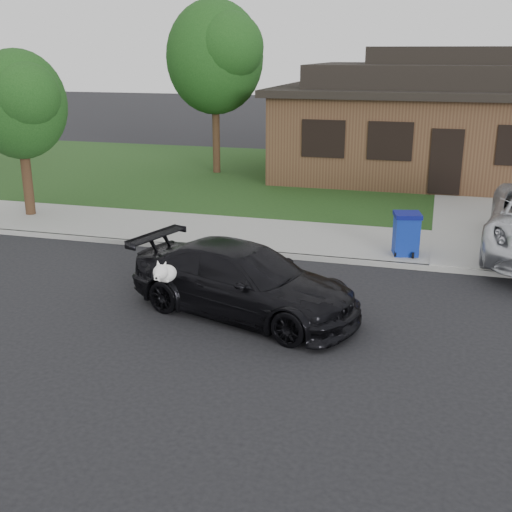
# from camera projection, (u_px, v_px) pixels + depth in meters

# --- Properties ---
(ground) EXTENTS (120.00, 120.00, 0.00)m
(ground) POSITION_uv_depth(u_px,v_px,m) (216.00, 311.00, 11.93)
(ground) COLOR black
(ground) RESTS_ON ground
(sidewalk) EXTENTS (60.00, 3.00, 0.12)m
(sidewalk) POSITION_uv_depth(u_px,v_px,m) (280.00, 237.00, 16.49)
(sidewalk) COLOR gray
(sidewalk) RESTS_ON ground
(curb) EXTENTS (60.00, 0.12, 0.12)m
(curb) POSITION_uv_depth(u_px,v_px,m) (265.00, 254.00, 15.12)
(curb) COLOR gray
(curb) RESTS_ON ground
(lawn) EXTENTS (60.00, 13.00, 0.13)m
(lawn) POSITION_uv_depth(u_px,v_px,m) (331.00, 180.00, 23.82)
(lawn) COLOR #193814
(lawn) RESTS_ON ground
(driveway) EXTENTS (4.50, 13.00, 0.14)m
(driveway) POSITION_uv_depth(u_px,v_px,m) (510.00, 208.00, 19.51)
(driveway) COLOR gray
(driveway) RESTS_ON ground
(sedan) EXTENTS (4.74, 2.99, 1.28)m
(sedan) POSITION_uv_depth(u_px,v_px,m) (243.00, 281.00, 11.64)
(sedan) COLOR black
(sedan) RESTS_ON ground
(recycling_bin) EXTENTS (0.71, 0.71, 0.99)m
(recycling_bin) POSITION_uv_depth(u_px,v_px,m) (406.00, 233.00, 14.75)
(recycling_bin) COLOR navy
(recycling_bin) RESTS_ON sidewalk
(house) EXTENTS (12.60, 8.60, 4.65)m
(house) POSITION_uv_depth(u_px,v_px,m) (448.00, 121.00, 23.98)
(house) COLOR #422B1C
(house) RESTS_ON ground
(tree_0) EXTENTS (3.78, 3.60, 6.34)m
(tree_0) POSITION_uv_depth(u_px,v_px,m) (218.00, 55.00, 23.49)
(tree_0) COLOR #332114
(tree_0) RESTS_ON ground
(tree_2) EXTENTS (2.73, 2.60, 4.59)m
(tree_2) POSITION_uv_depth(u_px,v_px,m) (21.00, 103.00, 17.53)
(tree_2) COLOR #332114
(tree_2) RESTS_ON ground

